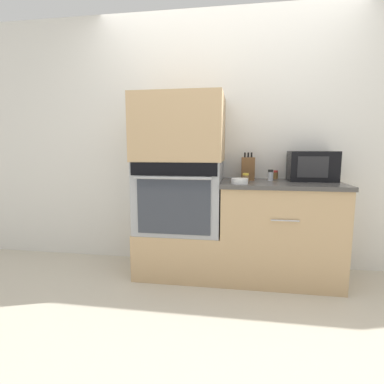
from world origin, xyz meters
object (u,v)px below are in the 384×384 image
microwave (312,166)px  bowl (240,181)px  wall_oven (180,196)px  condiment_jar_near (270,175)px  condiment_jar_mid (276,175)px  knife_block (248,168)px  condiment_jar_far (246,178)px

microwave → bowl: (-0.64, -0.32, -0.11)m
wall_oven → condiment_jar_near: size_ratio=7.56×
microwave → condiment_jar_mid: size_ratio=4.93×
knife_block → condiment_jar_far: (-0.02, -0.24, -0.07)m
microwave → bowl: bearing=-153.2°
condiment_jar_far → knife_block: bearing=84.3°
condiment_jar_near → condiment_jar_mid: (0.06, 0.15, -0.01)m
bowl → condiment_jar_near: 0.40m
bowl → condiment_jar_mid: condiment_jar_mid is taller
condiment_jar_near → condiment_jar_far: size_ratio=1.27×
condiment_jar_mid → condiment_jar_far: (-0.29, -0.32, -0.00)m
condiment_jar_near → knife_block: bearing=163.7°
wall_oven → microwave: microwave is taller
wall_oven → microwave: size_ratio=1.85×
microwave → knife_block: 0.57m
condiment_jar_far → condiment_jar_near: bearing=37.8°
microwave → condiment_jar_mid: (-0.30, 0.11, -0.09)m
bowl → microwave: bearing=26.8°
wall_oven → bowl: bearing=-18.8°
knife_block → condiment_jar_mid: (0.27, 0.09, -0.07)m
condiment_jar_near → condiment_jar_mid: condiment_jar_near is taller
condiment_jar_mid → condiment_jar_far: condiment_jar_mid is taller
microwave → condiment_jar_mid: 0.34m
wall_oven → condiment_jar_mid: (0.89, 0.25, 0.19)m
bowl → condiment_jar_mid: size_ratio=1.67×
wall_oven → knife_block: size_ratio=2.99×
bowl → condiment_jar_far: bearing=65.0°
microwave → knife_block: size_ratio=1.61×
knife_block → bowl: size_ratio=1.83×
microwave → knife_block: (-0.57, 0.02, -0.03)m
wall_oven → condiment_jar_far: wall_oven is taller
microwave → condiment_jar_far: bearing=-160.1°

